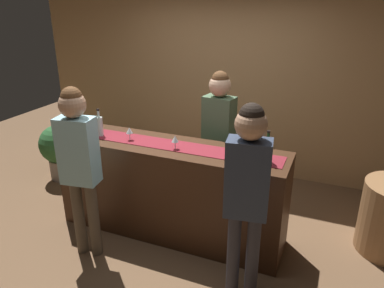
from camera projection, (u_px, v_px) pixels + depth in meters
The scene contains 12 objects.
ground_plane at pixel (171, 230), 4.12m from camera, with size 10.00×10.00×0.00m, color brown.
back_wall at pixel (227, 72), 5.21m from camera, with size 6.00×0.12×2.90m, color tan.
bar_counter at pixel (170, 190), 3.93m from camera, with size 2.44×0.60×1.03m, color #3D2314.
counter_runner_cloth at pixel (169, 145), 3.74m from camera, with size 2.32×0.28×0.01m, color maroon.
wine_bottle_green at pixel (267, 151), 3.31m from camera, with size 0.07×0.07×0.30m.
wine_bottle_clear at pixel (99, 126), 3.95m from camera, with size 0.07×0.07×0.30m.
wine_glass_near_customer at pixel (175, 139), 3.59m from camera, with size 0.07×0.07×0.14m.
wine_glass_mid_counter at pixel (129, 131), 3.82m from camera, with size 0.07×0.07×0.14m.
bartender at pixel (219, 129), 4.11m from camera, with size 0.37×0.25×1.71m.
customer_sipping at pixel (247, 185), 2.85m from camera, with size 0.37×0.25×1.73m.
customer_browsing at pixel (79, 156), 3.39m from camera, with size 0.37×0.25×1.72m.
potted_plant_tall at pixel (59, 148), 5.17m from camera, with size 0.54×0.54×0.79m.
Camera 1 is at (1.54, -3.11, 2.43)m, focal length 34.45 mm.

